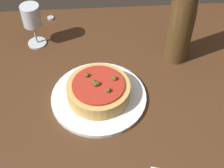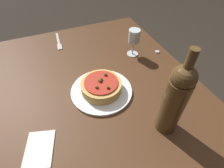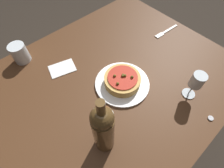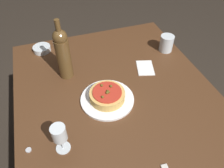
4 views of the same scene
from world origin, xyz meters
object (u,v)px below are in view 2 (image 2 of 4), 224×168
(wine_bottle, at_px, (175,100))
(bottle_cap, at_px, (157,52))
(dining_table, at_px, (91,109))
(fork, at_px, (59,42))
(dinner_plate, at_px, (102,91))
(wine_glass, at_px, (134,38))
(pizza, at_px, (101,86))

(wine_bottle, relative_size, bottle_cap, 14.40)
(dining_table, relative_size, fork, 6.64)
(fork, bearing_deg, bottle_cap, 61.91)
(dinner_plate, height_order, wine_glass, wine_glass)
(wine_bottle, relative_size, fork, 1.81)
(fork, bearing_deg, dinner_plate, 16.31)
(dinner_plate, relative_size, pizza, 1.53)
(wine_glass, xyz_separation_m, bottle_cap, (0.04, 0.14, -0.10))
(fork, bearing_deg, wine_glass, 56.33)
(dinner_plate, height_order, wine_bottle, wine_bottle)
(wine_bottle, distance_m, fork, 0.79)
(pizza, height_order, wine_bottle, wine_bottle)
(dinner_plate, xyz_separation_m, bottle_cap, (-0.16, 0.40, -0.00))
(dining_table, distance_m, wine_glass, 0.43)
(wine_glass, height_order, fork, wine_glass)
(fork, bearing_deg, dining_table, 9.03)
(bottle_cap, bearing_deg, fork, -122.31)
(dining_table, distance_m, bottle_cap, 0.50)
(pizza, height_order, bottle_cap, pizza)
(wine_bottle, distance_m, bottle_cap, 0.50)
(wine_glass, relative_size, bottle_cap, 6.19)
(wine_glass, relative_size, wine_bottle, 0.43)
(bottle_cap, bearing_deg, wine_glass, -104.43)
(dining_table, bearing_deg, bottle_cap, 110.51)
(wine_bottle, bearing_deg, dinner_plate, -147.68)
(dinner_plate, relative_size, bottle_cap, 11.32)
(dining_table, distance_m, wine_bottle, 0.41)
(dinner_plate, distance_m, wine_bottle, 0.33)
(dinner_plate, relative_size, fork, 1.42)
(wine_glass, bearing_deg, bottle_cap, 75.57)
(pizza, xyz_separation_m, bottle_cap, (-0.16, 0.40, -0.03))
(dining_table, relative_size, bottle_cap, 52.90)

